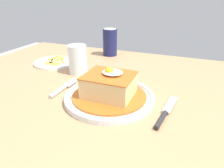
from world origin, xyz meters
The scene contains 8 objects.
dining_table centered at (0.00, 0.00, 0.65)m, with size 1.17×0.83×0.77m.
main_plate centered at (0.05, -0.09, 0.78)m, with size 0.25×0.25×0.02m.
sandwich_meal centered at (0.05, -0.09, 0.81)m, with size 0.21×0.21×0.09m.
fork centered at (-0.11, -0.09, 0.78)m, with size 0.02×0.14×0.01m.
knife centered at (0.21, -0.12, 0.78)m, with size 0.04×0.17×0.01m.
soda_can centered at (-0.11, 0.32, 0.84)m, with size 0.07×0.07×0.12m.
drinking_glass centered at (-0.14, 0.06, 0.82)m, with size 0.07×0.07×0.10m.
side_plate_fries centered at (-0.28, 0.12, 0.78)m, with size 0.17×0.17×0.02m.
Camera 1 is at (0.25, -0.56, 1.06)m, focal length 32.92 mm.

